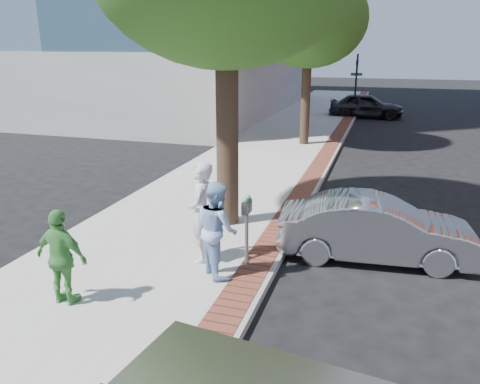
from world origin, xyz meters
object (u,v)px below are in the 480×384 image
at_px(person_gray, 201,212).
at_px(bg_car, 366,106).
at_px(parking_meter, 247,218).
at_px(person_green, 62,258).
at_px(sedan_silver, 377,229).
at_px(person_officer, 217,229).

xyz_separation_m(person_gray, bg_car, (2.03, 22.04, -0.40)).
bearing_deg(bg_car, person_gray, 172.09).
height_order(parking_meter, person_green, person_green).
bearing_deg(person_gray, sedan_silver, 101.98).
bearing_deg(sedan_silver, bg_car, -1.74).
bearing_deg(person_officer, person_green, 88.47).
xyz_separation_m(parking_meter, person_green, (-2.53, -2.08, -0.23)).
xyz_separation_m(person_green, bg_car, (3.59, 24.27, -0.22)).
distance_m(person_green, bg_car, 24.53).
bearing_deg(person_officer, person_gray, 5.17).
height_order(person_gray, person_green, person_gray).
xyz_separation_m(person_gray, person_officer, (0.50, -0.46, -0.11)).
bearing_deg(person_green, sedan_silver, -139.35).
relative_size(person_gray, bg_car, 0.45).
bearing_deg(person_green, bg_car, -94.55).
bearing_deg(bg_car, person_green, 168.94).
distance_m(person_officer, person_green, 2.71).
relative_size(person_officer, person_green, 1.09).
bearing_deg(person_green, parking_meter, -136.70).
bearing_deg(person_gray, parking_meter, 70.36).
relative_size(person_gray, sedan_silver, 0.50).
xyz_separation_m(parking_meter, person_gray, (-0.97, 0.14, -0.05)).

